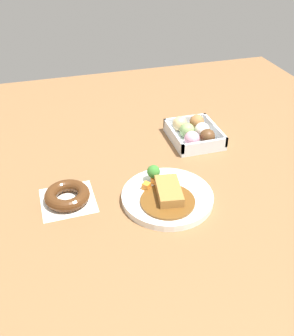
% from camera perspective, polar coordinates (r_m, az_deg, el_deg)
% --- Properties ---
extents(ground_plane, '(1.60, 1.60, 0.00)m').
position_cam_1_polar(ground_plane, '(1.04, 0.78, -1.46)').
color(ground_plane, brown).
extents(curry_plate, '(0.23, 0.23, 0.07)m').
position_cam_1_polar(curry_plate, '(0.95, 3.01, -4.13)').
color(curry_plate, white).
rests_on(curry_plate, ground_plane).
extents(donut_box, '(0.17, 0.15, 0.06)m').
position_cam_1_polar(donut_box, '(1.20, 7.09, 5.30)').
color(donut_box, silver).
rests_on(donut_box, ground_plane).
extents(chocolate_ring_donut, '(0.14, 0.14, 0.03)m').
position_cam_1_polar(chocolate_ring_donut, '(0.97, -11.90, -4.10)').
color(chocolate_ring_donut, white).
rests_on(chocolate_ring_donut, ground_plane).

